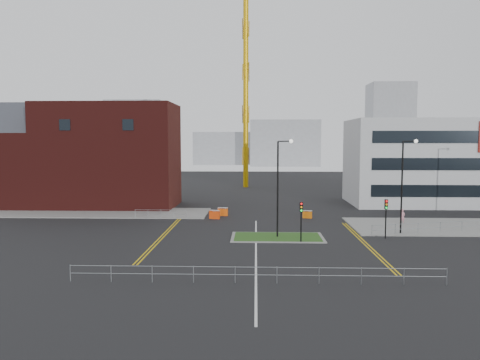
{
  "coord_description": "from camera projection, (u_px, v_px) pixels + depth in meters",
  "views": [
    {
      "loc": [
        -0.02,
        -35.15,
        9.13
      ],
      "look_at": [
        -1.66,
        12.8,
        5.0
      ],
      "focal_mm": 35.0,
      "sensor_mm": 36.0,
      "label": 1
    }
  ],
  "objects": [
    {
      "name": "island_kerb",
      "position": [
        277.0,
        237.0,
        43.68
      ],
      "size": [
        8.6,
        4.6,
        0.08
      ],
      "primitive_type": "cube",
      "color": "slate",
      "rests_on": "ground"
    },
    {
      "name": "barrier_left",
      "position": [
        215.0,
        214.0,
        54.12
      ],
      "size": [
        1.26,
        0.69,
        1.01
      ],
      "color": "#F1420D",
      "rests_on": "ground"
    },
    {
      "name": "skyline_d",
      "position": [
        235.0,
        148.0,
        174.94
      ],
      "size": [
        30.0,
        12.0,
        12.0
      ],
      "primitive_type": "cube",
      "color": "gray",
      "rests_on": "ground"
    },
    {
      "name": "skyline_b",
      "position": [
        284.0,
        143.0,
        164.2
      ],
      "size": [
        24.0,
        12.0,
        16.0
      ],
      "primitive_type": "cube",
      "color": "gray",
      "rests_on": "ground"
    },
    {
      "name": "railing_left",
      "position": [
        161.0,
        213.0,
        54.02
      ],
      "size": [
        6.05,
        0.05,
        1.1
      ],
      "color": "gray",
      "rests_on": "ground"
    },
    {
      "name": "office_block",
      "position": [
        439.0,
        162.0,
        66.22
      ],
      "size": [
        25.0,
        12.2,
        12.0
      ],
      "color": "#B3B6B8",
      "rests_on": "ground"
    },
    {
      "name": "centre_line",
      "position": [
        256.0,
        253.0,
        37.77
      ],
      "size": [
        0.15,
        30.0,
        0.01
      ],
      "primitive_type": "cube",
      "color": "silver",
      "rests_on": "ground"
    },
    {
      "name": "yellow_left_b",
      "position": [
        168.0,
        233.0,
        46.03
      ],
      "size": [
        0.12,
        24.0,
        0.01
      ],
      "primitive_type": "cube",
      "color": "gold",
      "rests_on": "ground"
    },
    {
      "name": "traffic_light_right",
      "position": [
        386.0,
        211.0,
        43.1
      ],
      "size": [
        0.28,
        0.33,
        3.65
      ],
      "color": "black",
      "rests_on": "ground"
    },
    {
      "name": "yellow_right_b",
      "position": [
        366.0,
        243.0,
        41.42
      ],
      "size": [
        0.12,
        20.0,
        0.01
      ],
      "primitive_type": "cube",
      "color": "gold",
      "rests_on": "ground"
    },
    {
      "name": "traffic_light_island",
      "position": [
        301.0,
        214.0,
        41.38
      ],
      "size": [
        0.28,
        0.33,
        3.65
      ],
      "color": "black",
      "rests_on": "ground"
    },
    {
      "name": "barrier_mid",
      "position": [
        223.0,
        211.0,
        56.27
      ],
      "size": [
        1.23,
        0.56,
        1.0
      ],
      "color": "#FF5A0E",
      "rests_on": "ground"
    },
    {
      "name": "yellow_left_a",
      "position": [
        165.0,
        233.0,
        46.04
      ],
      "size": [
        0.12,
        24.0,
        0.01
      ],
      "primitive_type": "cube",
      "color": "gold",
      "rests_on": "ground"
    },
    {
      "name": "railing_right",
      "position": [
        462.0,
        224.0,
        46.47
      ],
      "size": [
        19.05,
        5.05,
        1.1
      ],
      "color": "gray",
      "rests_on": "ground"
    },
    {
      "name": "streetlamp_right_near",
      "position": [
        404.0,
        179.0,
        44.79
      ],
      "size": [
        1.46,
        0.36,
        9.18
      ],
      "color": "black",
      "rests_on": "ground"
    },
    {
      "name": "pedestrian",
      "position": [
        403.0,
        217.0,
        50.65
      ],
      "size": [
        0.69,
        0.56,
        1.65
      ],
      "primitive_type": "imported",
      "rotation": [
        0.0,
        0.0,
        0.32
      ],
      "color": "#CA828F",
      "rests_on": "ground"
    },
    {
      "name": "barrier_right",
      "position": [
        307.0,
        214.0,
        54.57
      ],
      "size": [
        1.13,
        0.62,
        0.9
      ],
      "color": "orange",
      "rests_on": "ground"
    },
    {
      "name": "skyline_a",
      "position": [
        136.0,
        134.0,
        155.69
      ],
      "size": [
        18.0,
        12.0,
        22.0
      ],
      "primitive_type": "cube",
      "color": "gray",
      "rests_on": "ground"
    },
    {
      "name": "skyline_c",
      "position": [
        390.0,
        125.0,
        157.52
      ],
      "size": [
        14.0,
        12.0,
        28.0
      ],
      "primitive_type": "cube",
      "color": "gray",
      "rests_on": "ground"
    },
    {
      "name": "tower_crane",
      "position": [
        273.0,
        31.0,
        85.92
      ],
      "size": [
        49.55,
        20.69,
        42.41
      ],
      "color": "#D49E0C",
      "rests_on": "ground"
    },
    {
      "name": "pavement_right",
      "position": [
        466.0,
        227.0,
        48.97
      ],
      "size": [
        24.0,
        10.0,
        0.12
      ],
      "primitive_type": "cube",
      "color": "slate",
      "rests_on": "ground"
    },
    {
      "name": "grass_island",
      "position": [
        277.0,
        237.0,
        43.67
      ],
      "size": [
        8.0,
        4.0,
        0.12
      ],
      "primitive_type": "cube",
      "color": "#294D19",
      "rests_on": "ground"
    },
    {
      "name": "ground",
      "position": [
        256.0,
        259.0,
        35.78
      ],
      "size": [
        200.0,
        200.0,
        0.0
      ],
      "primitive_type": "plane",
      "color": "black",
      "rests_on": "ground"
    },
    {
      "name": "railing_front",
      "position": [
        256.0,
        271.0,
        29.74
      ],
      "size": [
        24.05,
        0.05,
        1.1
      ],
      "color": "gray",
      "rests_on": "ground"
    },
    {
      "name": "streetlamp_island",
      "position": [
        280.0,
        180.0,
        43.21
      ],
      "size": [
        1.46,
        0.36,
        9.18
      ],
      "color": "black",
      "rests_on": "ground"
    },
    {
      "name": "brick_building",
      "position": [
        88.0,
        157.0,
        63.86
      ],
      "size": [
        24.2,
        10.07,
        14.24
      ],
      "color": "#4D1613",
      "rests_on": "ground"
    },
    {
      "name": "yellow_right_a",
      "position": [
        363.0,
        243.0,
        41.43
      ],
      "size": [
        0.12,
        20.0,
        0.01
      ],
      "primitive_type": "cube",
      "color": "gold",
      "rests_on": "ground"
    },
    {
      "name": "pavement_left",
      "position": [
        96.0,
        213.0,
        58.36
      ],
      "size": [
        28.0,
        8.0,
        0.12
      ],
      "primitive_type": "cube",
      "color": "slate",
      "rests_on": "ground"
    }
  ]
}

